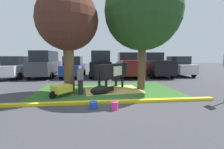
% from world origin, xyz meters
% --- Properties ---
extents(ground_plane, '(80.00, 80.00, 0.00)m').
position_xyz_m(ground_plane, '(0.00, 0.00, 0.00)').
color(ground_plane, '#38383D').
extents(grass_island, '(8.03, 4.87, 0.02)m').
position_xyz_m(grass_island, '(0.29, 1.91, 0.01)').
color(grass_island, '#2D5B23').
rests_on(grass_island, ground).
extents(curb_yellow, '(9.23, 0.24, 0.12)m').
position_xyz_m(curb_yellow, '(0.29, -0.68, 0.06)').
color(curb_yellow, yellow).
rests_on(curb_yellow, ground).
extents(hay_bedding, '(3.43, 2.72, 0.04)m').
position_xyz_m(hay_bedding, '(0.62, 1.89, 0.03)').
color(hay_bedding, tan).
rests_on(hay_bedding, ground).
extents(shade_tree_left, '(3.24, 3.24, 5.53)m').
position_xyz_m(shade_tree_left, '(-1.81, 1.57, 3.85)').
color(shade_tree_left, brown).
rests_on(shade_tree_left, ground).
extents(shade_tree_right, '(4.46, 4.46, 6.79)m').
position_xyz_m(shade_tree_right, '(2.38, 1.98, 4.54)').
color(shade_tree_right, brown).
rests_on(shade_tree_right, ground).
extents(cow_holstein, '(2.35, 2.60, 1.58)m').
position_xyz_m(cow_holstein, '(0.65, 2.17, 1.12)').
color(cow_holstein, black).
rests_on(cow_holstein, ground).
extents(calf_lying, '(1.32, 0.86, 0.48)m').
position_xyz_m(calf_lying, '(-0.11, 0.87, 0.24)').
color(calf_lying, black).
rests_on(calf_lying, ground).
extents(person_handler, '(0.34, 0.46, 1.51)m').
position_xyz_m(person_handler, '(-1.17, 1.03, 0.81)').
color(person_handler, black).
rests_on(person_handler, ground).
extents(wheelbarrow, '(1.30, 1.39, 0.63)m').
position_xyz_m(wheelbarrow, '(-2.07, 0.69, 0.39)').
color(wheelbarrow, gold).
rests_on(wheelbarrow, ground).
extents(bucket_blue, '(0.32, 0.32, 0.26)m').
position_xyz_m(bucket_blue, '(-0.49, -1.23, 0.14)').
color(bucket_blue, blue).
rests_on(bucket_blue, ground).
extents(bucket_pink, '(0.29, 0.29, 0.31)m').
position_xyz_m(bucket_pink, '(0.30, -1.50, 0.16)').
color(bucket_pink, '#EA3893').
rests_on(bucket_pink, ground).
extents(hatchback_white, '(2.13, 4.45, 2.02)m').
position_xyz_m(hatchback_white, '(-7.68, 8.25, 0.98)').
color(hatchback_white, silver).
rests_on(hatchback_white, ground).
extents(suv_dark_grey, '(2.23, 4.66, 2.52)m').
position_xyz_m(suv_dark_grey, '(-5.15, 8.40, 1.27)').
color(suv_dark_grey, '#3D3D42').
rests_on(suv_dark_grey, ground).
extents(sedan_blue, '(2.13, 4.45, 2.02)m').
position_xyz_m(sedan_blue, '(-2.49, 8.30, 0.98)').
color(sedan_blue, navy).
rests_on(sedan_blue, ground).
extents(suv_black, '(2.23, 4.66, 2.52)m').
position_xyz_m(suv_black, '(0.16, 8.20, 1.27)').
color(suv_black, black).
rests_on(suv_black, ground).
extents(pickup_truck_maroon, '(2.35, 5.46, 2.42)m').
position_xyz_m(pickup_truck_maroon, '(3.02, 8.35, 1.11)').
color(pickup_truck_maroon, maroon).
rests_on(pickup_truck_maroon, ground).
extents(pickup_truck_black, '(2.35, 5.46, 2.42)m').
position_xyz_m(pickup_truck_black, '(5.75, 8.20, 1.11)').
color(pickup_truck_black, black).
rests_on(pickup_truck_black, ground).
extents(sedan_silver, '(2.13, 4.45, 2.02)m').
position_xyz_m(sedan_silver, '(8.32, 8.31, 0.98)').
color(sedan_silver, silver).
rests_on(sedan_silver, ground).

